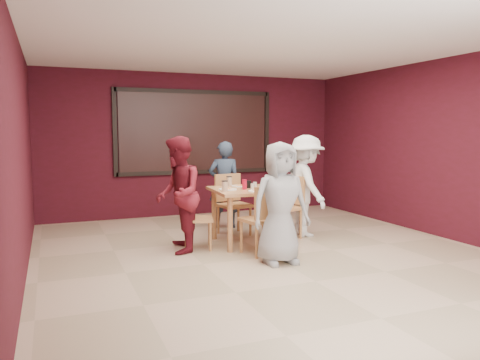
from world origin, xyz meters
name	(u,v)px	position (x,y,z in m)	size (l,w,h in m)	color
floor	(271,257)	(0.00, 0.00, 0.00)	(7.00, 7.00, 0.00)	#C9AC8B
window_blinds	(196,132)	(0.00, 3.45, 1.65)	(3.00, 0.02, 1.50)	black
dining_table	(248,196)	(0.01, 0.81, 0.72)	(1.11, 1.11, 0.97)	tan
chair_front	(264,216)	(-0.06, 0.12, 0.54)	(0.54, 0.54, 0.95)	#C5804C
chair_back	(232,200)	(0.01, 1.51, 0.55)	(0.53, 0.53, 0.97)	#C5804C
chair_left	(193,215)	(-0.85, 0.81, 0.49)	(0.52, 0.52, 0.86)	#C5804C
chair_right	(287,203)	(0.73, 0.93, 0.55)	(0.58, 0.58, 0.97)	#C5804C
diner_front	(280,203)	(-0.03, -0.31, 0.77)	(0.75, 0.49, 1.54)	#989898
diner_back	(224,185)	(0.08, 2.03, 0.75)	(0.55, 0.36, 1.50)	#2D3B50
diner_left	(178,195)	(-1.08, 0.72, 0.80)	(0.78, 0.61, 1.61)	maroon
diner_right	(306,186)	(1.07, 0.96, 0.80)	(1.04, 0.60, 1.61)	white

